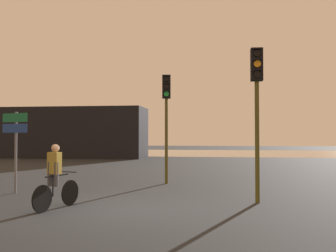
{
  "coord_description": "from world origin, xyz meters",
  "views": [
    {
      "loc": [
        2.37,
        -9.01,
        1.83
      ],
      "look_at": [
        0.5,
        5.0,
        2.2
      ],
      "focal_mm": 40.0,
      "sensor_mm": 36.0,
      "label": 1
    }
  ],
  "objects_px": {
    "traffic_light_center": "(166,108)",
    "cyclist": "(55,176)",
    "direction_sign_post": "(15,137)",
    "traffic_light_near_right": "(257,95)",
    "distant_building": "(72,133)"
  },
  "relations": [
    {
      "from": "traffic_light_near_right",
      "to": "direction_sign_post",
      "type": "xyz_separation_m",
      "value": [
        -7.49,
        0.76,
        -1.16
      ]
    },
    {
      "from": "traffic_light_center",
      "to": "traffic_light_near_right",
      "type": "bearing_deg",
      "value": 120.68
    },
    {
      "from": "distant_building",
      "to": "traffic_light_near_right",
      "type": "bearing_deg",
      "value": -56.22
    },
    {
      "from": "distant_building",
      "to": "cyclist",
      "type": "xyz_separation_m",
      "value": [
        8.32,
        -21.6,
        -1.28
      ]
    },
    {
      "from": "traffic_light_center",
      "to": "cyclist",
      "type": "xyz_separation_m",
      "value": [
        -2.06,
        -5.32,
        -2.09
      ]
    },
    {
      "from": "traffic_light_near_right",
      "to": "cyclist",
      "type": "height_order",
      "value": "traffic_light_near_right"
    },
    {
      "from": "distant_building",
      "to": "direction_sign_post",
      "type": "relative_size",
      "value": 4.81
    },
    {
      "from": "distant_building",
      "to": "traffic_light_center",
      "type": "relative_size",
      "value": 3.0
    },
    {
      "from": "direction_sign_post",
      "to": "cyclist",
      "type": "height_order",
      "value": "direction_sign_post"
    },
    {
      "from": "distant_building",
      "to": "traffic_light_near_right",
      "type": "xyz_separation_m",
      "value": [
        13.41,
        -20.05,
        0.85
      ]
    },
    {
      "from": "traffic_light_center",
      "to": "cyclist",
      "type": "distance_m",
      "value": 6.08
    },
    {
      "from": "direction_sign_post",
      "to": "cyclist",
      "type": "distance_m",
      "value": 3.48
    },
    {
      "from": "direction_sign_post",
      "to": "distant_building",
      "type": "bearing_deg",
      "value": -53.07
    },
    {
      "from": "traffic_light_center",
      "to": "cyclist",
      "type": "relative_size",
      "value": 2.52
    },
    {
      "from": "traffic_light_near_right",
      "to": "direction_sign_post",
      "type": "bearing_deg",
      "value": -7.92
    }
  ]
}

